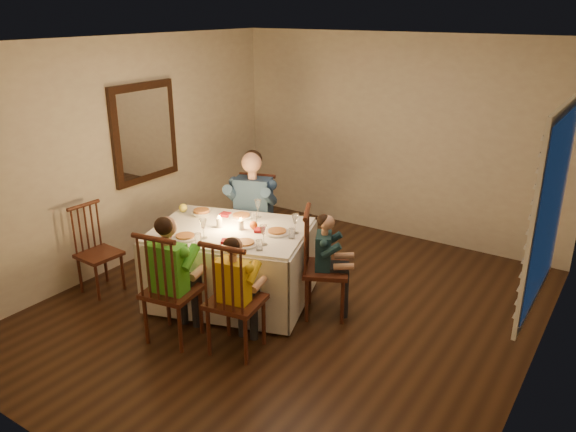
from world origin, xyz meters
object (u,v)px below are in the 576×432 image
Objects in this scene: chair_adult at (254,267)px; serving_bowl at (202,213)px; chair_near_left at (176,338)px; child_teal at (325,313)px; child_yellow at (237,349)px; chair_extra at (104,290)px; child_green at (176,338)px; dining_table at (231,250)px; chair_near_right at (237,349)px; adult at (254,267)px; chair_end at (325,313)px.

chair_adult is 1.06m from serving_bowl.
chair_near_left reaches higher than child_teal.
child_yellow is 1.59m from serving_bowl.
child_green is at bearing -97.42° from chair_extra.
child_yellow is at bearing -66.79° from dining_table.
dining_table is at bearing -61.44° from chair_extra.
chair_near_right is at bearing 180.00° from child_yellow.
serving_bowl is (0.81, 0.73, 0.83)m from chair_extra.
chair_extra is at bearing -144.75° from chair_adult.
child_green reaches higher than chair_near_left.
adult reaches higher than chair_near_left.
chair_near_left is (0.01, -0.86, -0.57)m from dining_table.
child_green reaches higher than child_yellow.
child_teal is (0.00, 0.00, 0.00)m from chair_end.
adult is (1.02, 1.36, 0.00)m from chair_extra.
chair_near_right is 1.04m from child_teal.
chair_adult is 1.64m from chair_near_left.
chair_near_left is at bearing 180.00° from child_green.
chair_extra is at bearing -20.63° from chair_near_left.
adult reaches higher than chair_extra.
child_teal is 1.66m from serving_bowl.
chair_near_right is at bearing -66.79° from dining_table.
child_yellow is at bearing -173.87° from child_green.
adult is (-0.29, 1.61, 0.00)m from chair_near_left.
child_yellow is at bearing -89.00° from chair_extra.
dining_table is at bearing 80.79° from child_teal.
chair_near_right is at bearing -36.81° from serving_bowl.
chair_near_left is 1.00× the size of chair_near_right.
dining_table is at bearing -14.15° from serving_bowl.
chair_end is (0.94, 0.30, -0.57)m from dining_table.
chair_near_left and child_yellow have the same top height.
serving_bowl is (-1.09, 0.81, 0.83)m from child_yellow.
chair_near_right is 1.69m from adult.
chair_adult is 1.00× the size of child_yellow.
serving_bowl reaches higher than child_green.
dining_table is 1.03m from child_green.
child_teal is at bearing -0.40° from dining_table.
serving_bowl is (-0.20, -0.63, 0.83)m from adult.
chair_end is 0.78× the size of adult.
dining_table reaches higher than chair_extra.
child_green is 1.49m from child_teal.
chair_near_right is 1.14× the size of chair_extra.
child_teal is at bearing -64.57° from chair_extra.
chair_end and child_yellow have the same top height.
chair_near_right is 1.00× the size of child_yellow.
child_green is at bearing -107.44° from dining_table.
dining_table is 1.55m from chair_extra.
chair_near_left is 0.62m from chair_near_right.
chair_near_left is 0.62m from child_yellow.
child_green is (1.31, -0.25, 0.00)m from chair_extra.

